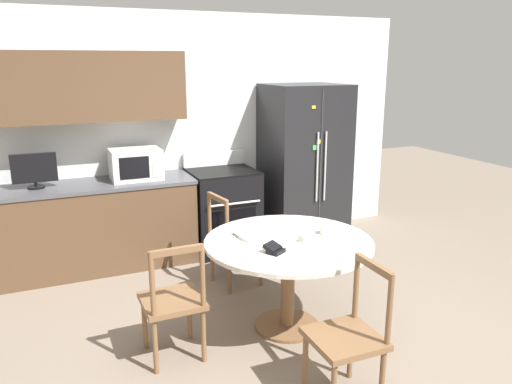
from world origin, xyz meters
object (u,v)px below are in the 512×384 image
object	(u,v)px
dining_chair_left	(173,302)
wallet	(274,249)
oven_range	(223,209)
refrigerator	(304,164)
microwave	(136,164)
dining_chair_far	(233,241)
dining_chair_near	(348,337)
countertop_tv	(34,170)
candle_glass	(325,230)

from	to	relation	value
dining_chair_left	wallet	size ratio (longest dim) A/B	5.30
oven_range	wallet	world-z (taller)	oven_range
refrigerator	microwave	distance (m)	1.92
dining_chair_left	dining_chair_far	distance (m)	1.29
dining_chair_left	dining_chair_far	bearing A→B (deg)	49.03
oven_range	dining_chair_left	bearing A→B (deg)	-119.24
microwave	dining_chair_near	distance (m)	2.98
countertop_tv	dining_chair_near	xyz separation A→B (m)	(1.71, -2.81, -0.65)
dining_chair_near	dining_chair_far	distance (m)	1.86
microwave	dining_chair_far	distance (m)	1.34
oven_range	candle_glass	xyz separation A→B (m)	(0.21, -1.83, 0.31)
dining_chair_left	oven_range	bearing A→B (deg)	60.16
oven_range	microwave	world-z (taller)	microwave
dining_chair_near	dining_chair_left	size ratio (longest dim) A/B	1.00
refrigerator	oven_range	xyz separation A→B (m)	(-0.99, 0.06, -0.45)
refrigerator	wallet	bearing A→B (deg)	-123.90
refrigerator	dining_chair_far	distance (m)	1.56
candle_glass	dining_chair_near	bearing A→B (deg)	-112.42
microwave	countertop_tv	size ratio (longest dim) A/B	1.24
countertop_tv	wallet	bearing A→B (deg)	-53.08
refrigerator	dining_chair_far	xyz separation A→B (m)	(-1.21, -0.85, -0.48)
microwave	candle_glass	distance (m)	2.21
dining_chair_near	wallet	xyz separation A→B (m)	(-0.16, 0.74, 0.34)
countertop_tv	wallet	size ratio (longest dim) A/B	2.40
oven_range	dining_chair_far	bearing A→B (deg)	-103.86
oven_range	dining_chair_left	size ratio (longest dim) A/B	1.20
dining_chair_far	wallet	bearing A→B (deg)	-14.28
oven_range	candle_glass	world-z (taller)	oven_range
dining_chair_near	dining_chair_far	bearing A→B (deg)	1.94
wallet	countertop_tv	bearing A→B (deg)	126.92
oven_range	dining_chair_far	size ratio (longest dim) A/B	1.20
oven_range	countertop_tv	size ratio (longest dim) A/B	2.64
microwave	countertop_tv	xyz separation A→B (m)	(-0.96, -0.01, 0.03)
microwave	dining_chair_near	bearing A→B (deg)	-75.07
refrigerator	candle_glass	world-z (taller)	refrigerator
dining_chair_near	dining_chair_far	world-z (taller)	same
oven_range	wallet	xyz separation A→B (m)	(-0.33, -2.03, 0.30)
microwave	candle_glass	xyz separation A→B (m)	(1.14, -1.88, -0.28)
refrigerator	countertop_tv	xyz separation A→B (m)	(-2.87, 0.09, 0.17)
refrigerator	wallet	distance (m)	2.38
countertop_tv	candle_glass	xyz separation A→B (m)	(2.09, -1.87, -0.30)
refrigerator	microwave	size ratio (longest dim) A/B	3.62
dining_chair_left	wallet	distance (m)	0.81
oven_range	dining_chair_far	world-z (taller)	oven_range
microwave	wallet	xyz separation A→B (m)	(0.59, -2.07, -0.28)
dining_chair_near	dining_chair_left	distance (m)	1.25
refrigerator	dining_chair_left	distance (m)	2.79
dining_chair_left	wallet	world-z (taller)	dining_chair_left
refrigerator	dining_chair_left	size ratio (longest dim) A/B	2.03
dining_chair_near	dining_chair_left	bearing A→B (deg)	45.41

